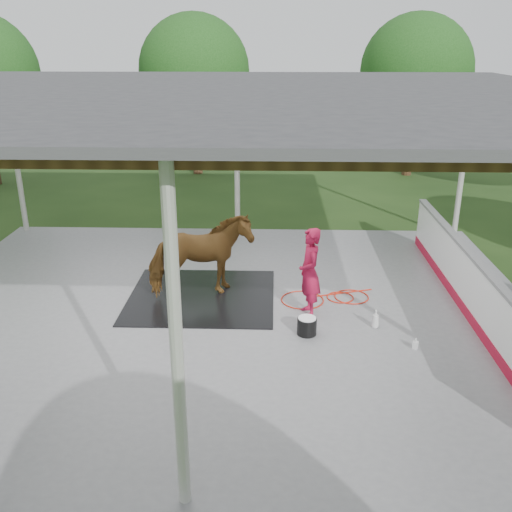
{
  "coord_description": "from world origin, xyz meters",
  "views": [
    {
      "loc": [
        0.96,
        -9.66,
        4.89
      ],
      "look_at": [
        0.63,
        0.3,
        1.07
      ],
      "focal_mm": 40.0,
      "sensor_mm": 36.0,
      "label": 1
    }
  ],
  "objects_px": {
    "wash_bucket": "(307,326)",
    "horse": "(200,257)",
    "handler": "(310,272)",
    "dasher_board": "(472,289)"
  },
  "relations": [
    {
      "from": "dasher_board",
      "to": "handler",
      "type": "bearing_deg",
      "value": -179.32
    },
    {
      "from": "horse",
      "to": "dasher_board",
      "type": "bearing_deg",
      "value": -119.02
    },
    {
      "from": "handler",
      "to": "wash_bucket",
      "type": "relative_size",
      "value": 4.92
    },
    {
      "from": "horse",
      "to": "handler",
      "type": "height_order",
      "value": "horse"
    },
    {
      "from": "dasher_board",
      "to": "horse",
      "type": "height_order",
      "value": "horse"
    },
    {
      "from": "handler",
      "to": "dasher_board",
      "type": "bearing_deg",
      "value": 79.94
    },
    {
      "from": "dasher_board",
      "to": "handler",
      "type": "distance_m",
      "value": 2.99
    },
    {
      "from": "wash_bucket",
      "to": "horse",
      "type": "bearing_deg",
      "value": 143.99
    },
    {
      "from": "horse",
      "to": "handler",
      "type": "xyz_separation_m",
      "value": [
        2.09,
        -0.69,
        -0.01
      ]
    },
    {
      "from": "horse",
      "to": "handler",
      "type": "bearing_deg",
      "value": -129.88
    }
  ]
}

